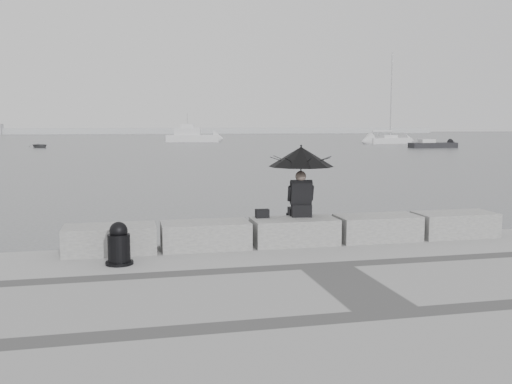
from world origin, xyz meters
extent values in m
plane|color=#47494C|center=(0.00, 0.00, 0.00)|extent=(360.00, 360.00, 0.00)
cube|color=slate|center=(-3.40, -0.45, 0.75)|extent=(1.60, 0.80, 0.50)
cube|color=slate|center=(-1.70, -0.45, 0.75)|extent=(1.60, 0.80, 0.50)
cube|color=slate|center=(0.00, -0.45, 0.75)|extent=(1.60, 0.80, 0.50)
cube|color=slate|center=(1.70, -0.45, 0.75)|extent=(1.60, 0.80, 0.50)
cube|color=slate|center=(3.40, -0.45, 0.75)|extent=(1.60, 0.80, 0.50)
sphere|color=#726056|center=(0.20, -0.19, 1.78)|extent=(0.21, 0.21, 0.21)
cylinder|color=black|center=(0.20, -0.20, 1.85)|extent=(0.02, 0.02, 1.00)
cone|color=black|center=(0.20, -0.20, 2.16)|extent=(1.26, 1.26, 0.38)
sphere|color=black|center=(0.20, -0.20, 2.37)|extent=(0.04, 0.04, 0.04)
cube|color=black|center=(-0.57, -0.22, 1.08)|extent=(0.26, 0.15, 0.16)
cylinder|color=black|center=(-3.23, -1.34, 0.53)|extent=(0.45, 0.45, 0.06)
cylinder|color=black|center=(-3.23, -1.34, 0.75)|extent=(0.36, 0.36, 0.51)
sphere|color=black|center=(-3.23, -1.34, 1.07)|extent=(0.29, 0.29, 0.29)
cube|color=#ADB0B3|center=(0.00, 155.00, 0.80)|extent=(180.00, 6.00, 1.60)
cube|color=silver|center=(33.35, 64.69, 0.35)|extent=(6.98, 3.67, 0.90)
cube|color=silver|center=(33.35, 64.69, 0.95)|extent=(2.59, 2.03, 0.50)
cylinder|color=#9B9B9D|center=(33.35, 64.69, 6.80)|extent=(0.16, 0.16, 12.00)
cylinder|color=#9B9B9D|center=(33.35, 64.69, 1.60)|extent=(3.68, 0.84, 0.10)
cube|color=silver|center=(7.05, 78.37, 0.50)|extent=(8.41, 4.12, 1.20)
cube|color=silver|center=(7.05, 78.37, 1.60)|extent=(4.34, 2.85, 1.20)
cube|color=silver|center=(7.05, 78.37, 2.50)|extent=(2.25, 1.92, 0.60)
cylinder|color=#9B9B9D|center=(7.05, 78.37, 3.60)|extent=(0.08, 0.08, 1.60)
cube|color=black|center=(32.05, 50.06, 0.25)|extent=(5.69, 1.69, 0.70)
cube|color=silver|center=(32.05, 50.06, 0.75)|extent=(1.72, 1.23, 0.50)
imported|color=slate|center=(-13.03, 60.88, 0.26)|extent=(3.27, 2.67, 0.51)
camera|label=1|loc=(-3.07, -10.68, 2.78)|focal=40.00mm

